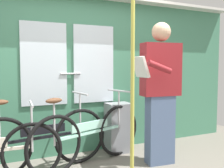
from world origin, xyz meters
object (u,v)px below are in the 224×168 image
(trash_bin_by_wall, at_px, (118,127))
(bicycle_by_pole, at_px, (90,135))
(handrail_pole, at_px, (132,83))
(bicycle_near_door, at_px, (43,140))
(passenger_reading_newspaper, at_px, (160,90))

(trash_bin_by_wall, bearing_deg, bicycle_by_pole, -150.95)
(trash_bin_by_wall, bearing_deg, handrail_pole, -110.25)
(bicycle_near_door, relative_size, handrail_pole, 0.75)
(bicycle_near_door, bearing_deg, passenger_reading_newspaper, -22.84)
(bicycle_near_door, bearing_deg, trash_bin_by_wall, 4.57)
(bicycle_by_pole, relative_size, handrail_pole, 0.75)
(bicycle_near_door, xyz_separation_m, trash_bin_by_wall, (1.11, 0.27, -0.02))
(bicycle_by_pole, relative_size, passenger_reading_newspaper, 0.92)
(handrail_pole, bearing_deg, bicycle_near_door, 123.25)
(bicycle_near_door, distance_m, passenger_reading_newspaper, 1.55)
(trash_bin_by_wall, distance_m, handrail_pole, 1.53)
(bicycle_near_door, height_order, handrail_pole, handrail_pole)
(passenger_reading_newspaper, distance_m, trash_bin_by_wall, 0.90)
(bicycle_by_pole, distance_m, handrail_pole, 1.20)
(bicycle_near_door, xyz_separation_m, passenger_reading_newspaper, (1.39, -0.35, 0.57))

